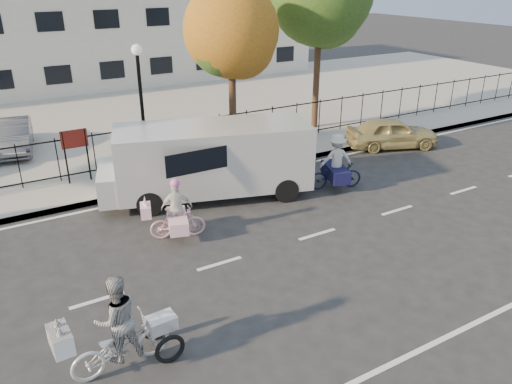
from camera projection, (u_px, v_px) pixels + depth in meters
ground at (220, 264)px, 12.34m from camera, size 120.00×120.00×0.00m
road_markings at (220, 264)px, 12.34m from camera, size 60.00×9.52×0.01m
curb at (151, 190)px, 16.31m from camera, size 60.00×0.10×0.15m
sidewalk at (141, 180)px, 17.14m from camera, size 60.00×2.20×0.15m
parking_lot at (82, 119)px, 24.17m from camera, size 60.00×15.60×0.15m
iron_fence at (129, 148)px, 17.67m from camera, size 58.00×0.06×1.50m
building at (39, 36)px, 30.89m from camera, size 34.00×10.00×6.00m
lamppost at (140, 86)px, 16.69m from camera, size 0.36×0.36×4.33m
street_sign at (75, 146)px, 16.30m from camera, size 0.85×0.06×1.80m
zebra_trike at (119, 334)px, 8.84m from camera, size 2.23×0.86×1.91m
unicorn_bike at (176, 216)px, 13.32m from camera, size 1.74×1.26×1.72m
bull_bike at (335, 167)px, 16.37m from camera, size 2.07×1.47×1.87m
white_van at (210, 159)px, 15.56m from camera, size 6.99×3.82×2.32m
gold_sedan at (392, 133)px, 20.28m from camera, size 3.95×2.70×1.25m
lot_car_c at (13, 136)px, 19.44m from camera, size 1.81×3.82×1.21m
tree_mid at (234, 35)px, 18.35m from camera, size 3.55×3.51×6.44m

